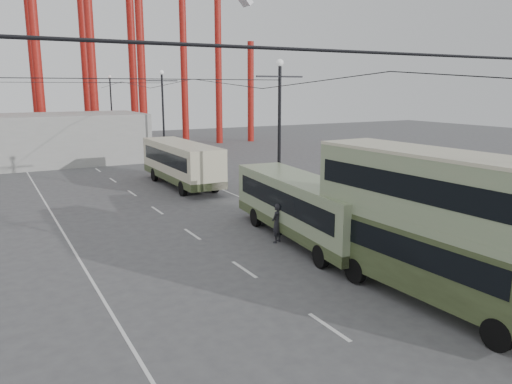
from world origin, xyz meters
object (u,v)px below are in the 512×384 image
double_decker_bus (439,221)px  single_decker_cream (181,162)px  single_decker_green (303,206)px  pedestrian (277,223)px

double_decker_bus → single_decker_cream: 25.05m
double_decker_bus → single_decker_cream: double_decker_bus is taller
single_decker_cream → single_decker_green: bearing=-88.7°
single_decker_cream → pedestrian: 16.17m
double_decker_bus → pedestrian: 9.24m
single_decker_cream → pedestrian: bearing=-93.4°
double_decker_bus → single_decker_green: double_decker_bus is taller
single_decker_green → double_decker_bus: bearing=-84.7°
double_decker_bus → single_decker_cream: (-0.29, 25.03, -1.15)m
double_decker_bus → single_decker_green: bearing=87.2°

